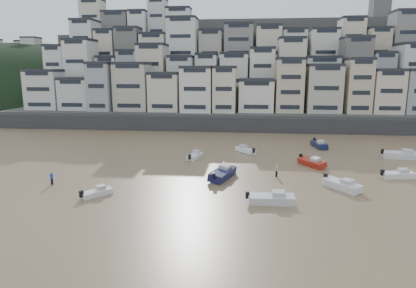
# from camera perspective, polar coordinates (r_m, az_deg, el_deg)

# --- Properties ---
(ground) EXTENTS (400.00, 400.00, 0.00)m
(ground) POSITION_cam_1_polar(r_m,az_deg,el_deg) (29.49, -14.25, -19.54)
(ground) COLOR #92744F
(ground) RESTS_ON ground
(sea_strip) EXTENTS (340.00, 340.00, 0.00)m
(sea_strip) POSITION_cam_1_polar(r_m,az_deg,el_deg) (207.08, -29.25, 6.00)
(sea_strip) COLOR #4A566A
(sea_strip) RESTS_ON ground
(harbor_wall) EXTENTS (140.00, 3.00, 3.50)m
(harbor_wall) POSITION_cam_1_polar(r_m,az_deg,el_deg) (89.51, 6.48, 3.00)
(harbor_wall) COLOR #38383A
(harbor_wall) RESTS_ON ground
(hillside) EXTENTS (141.04, 66.00, 50.00)m
(hillside) POSITION_cam_1_polar(r_m,az_deg,el_deg) (128.48, 8.68, 10.59)
(hillside) COLOR #4C4C47
(hillside) RESTS_ON ground
(headland) EXTENTS (216.00, 135.00, 53.33)m
(headland) POSITION_cam_1_polar(r_m,az_deg,el_deg) (190.41, -27.27, 5.82)
(headland) COLOR black
(headland) RESTS_ON ground
(boat_a) EXTENTS (5.79, 2.19, 1.55)m
(boat_a) POSITION_cam_1_polar(r_m,az_deg,el_deg) (42.75, 9.72, -8.10)
(boat_a) COLOR silver
(boat_a) RESTS_ON ground
(boat_b) EXTENTS (4.89, 5.60, 1.54)m
(boat_b) POSITION_cam_1_polar(r_m,az_deg,el_deg) (49.95, 19.92, -5.74)
(boat_b) COLOR silver
(boat_b) RESTS_ON ground
(boat_c) EXTENTS (4.11, 7.02, 1.82)m
(boat_c) POSITION_cam_1_polar(r_m,az_deg,el_deg) (51.51, 2.26, -4.35)
(boat_c) COLOR #13163D
(boat_c) RESTS_ON ground
(boat_d) EXTENTS (5.06, 2.41, 1.32)m
(boat_d) POSITION_cam_1_polar(r_m,az_deg,el_deg) (58.07, 27.22, -4.07)
(boat_d) COLOR white
(boat_d) RESTS_ON ground
(boat_e) EXTENTS (4.45, 5.42, 1.46)m
(boat_e) POSITION_cam_1_polar(r_m,az_deg,el_deg) (60.09, 15.68, -2.63)
(boat_e) COLOR maroon
(boat_e) RESTS_ON ground
(boat_f) EXTENTS (2.62, 4.85, 1.26)m
(boat_f) POSITION_cam_1_polar(r_m,az_deg,el_deg) (62.66, -2.04, -1.71)
(boat_f) COLOR white
(boat_f) RESTS_ON ground
(boat_g) EXTENTS (6.67, 2.77, 1.77)m
(boat_g) POSITION_cam_1_polar(r_m,az_deg,el_deg) (70.49, 27.65, -1.33)
(boat_g) COLOR silver
(boat_g) RESTS_ON ground
(boat_h) EXTENTS (4.32, 4.79, 1.33)m
(boat_h) POSITION_cam_1_polar(r_m,az_deg,el_deg) (67.41, 5.77, -0.77)
(boat_h) COLOR white
(boat_h) RESTS_ON ground
(boat_i) EXTENTS (2.85, 5.97, 1.56)m
(boat_i) POSITION_cam_1_polar(r_m,az_deg,el_deg) (74.54, 16.73, 0.08)
(boat_i) COLOR #121A3A
(boat_i) RESTS_ON ground
(boat_j) EXTENTS (3.64, 3.94, 1.10)m
(boat_j) POSITION_cam_1_polar(r_m,az_deg,el_deg) (46.67, -16.75, -7.02)
(boat_j) COLOR white
(boat_j) RESTS_ON ground
(person_blue) EXTENTS (0.44, 0.44, 1.74)m
(person_blue) POSITION_cam_1_polar(r_m,az_deg,el_deg) (53.08, -22.92, -4.84)
(person_blue) COLOR blue
(person_blue) RESTS_ON ground
(person_pink) EXTENTS (0.44, 0.44, 1.74)m
(person_pink) POSITION_cam_1_polar(r_m,az_deg,el_deg) (53.25, 10.50, -4.05)
(person_pink) COLOR tan
(person_pink) RESTS_ON ground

